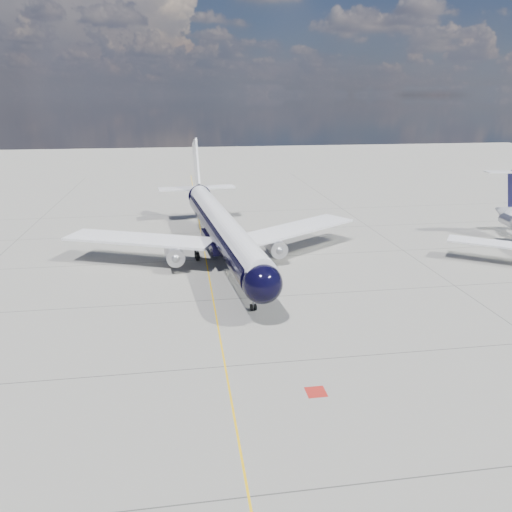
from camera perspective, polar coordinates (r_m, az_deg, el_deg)
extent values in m
plane|color=gray|center=(76.81, -5.95, 0.74)|extent=(320.00, 320.00, 0.00)
cube|color=#F0B30C|center=(72.05, -5.74, -0.42)|extent=(0.16, 160.00, 0.01)
cube|color=maroon|center=(41.47, 6.87, -15.17)|extent=(1.60, 1.60, 0.01)
cylinder|color=black|center=(70.14, -3.87, 3.00)|extent=(8.21, 41.37, 4.12)
sphere|color=black|center=(50.00, 0.75, -3.19)|extent=(4.51, 4.51, 4.12)
cone|color=black|center=(94.55, -6.77, 7.21)|extent=(4.85, 7.96, 4.12)
cylinder|color=white|center=(69.88, -3.89, 3.81)|extent=(7.52, 43.43, 3.21)
cube|color=black|center=(49.59, 0.82, -2.64)|extent=(2.72, 1.55, 0.60)
cube|color=white|center=(70.90, -13.17, 1.90)|extent=(21.30, 12.89, 0.35)
cube|color=white|center=(74.72, 4.52, 3.14)|extent=(20.30, 16.05, 0.35)
cube|color=black|center=(70.55, -3.85, 1.81)|extent=(5.61, 11.23, 1.08)
cylinder|color=#AFAFB6|center=(67.81, -9.35, 0.31)|extent=(2.91, 5.20, 2.43)
cylinder|color=#AFAFB6|center=(70.30, 2.14, 1.18)|extent=(2.91, 5.20, 2.43)
sphere|color=gray|center=(65.65, -9.16, -0.27)|extent=(1.30, 1.30, 1.19)
sphere|color=gray|center=(68.22, 2.68, 0.64)|extent=(1.30, 1.30, 1.19)
cube|color=white|center=(67.78, -9.40, 1.02)|extent=(0.58, 3.47, 1.19)
cube|color=white|center=(70.27, 2.10, 1.86)|extent=(0.58, 3.47, 1.19)
cube|color=white|center=(93.16, -6.85, 10.49)|extent=(1.03, 6.87, 9.23)
cube|color=white|center=(94.39, -6.79, 7.72)|extent=(14.36, 4.86, 0.24)
cylinder|color=gray|center=(54.60, -0.30, -4.93)|extent=(0.21, 0.21, 2.27)
cylinder|color=black|center=(54.94, -0.52, -5.89)|extent=(0.27, 0.77, 0.76)
cylinder|color=black|center=(55.03, -0.08, -5.85)|extent=(0.27, 0.77, 0.76)
cylinder|color=gray|center=(72.02, -6.77, 0.75)|extent=(0.31, 0.31, 2.06)
cylinder|color=gray|center=(73.19, -1.39, 1.16)|extent=(0.31, 0.31, 2.06)
cylinder|color=black|center=(71.72, -6.68, -0.04)|extent=(0.60, 1.23, 1.19)
cylinder|color=black|center=(72.84, -6.81, 0.24)|extent=(0.60, 1.23, 1.19)
cylinder|color=black|center=(72.89, -1.28, 0.37)|extent=(0.60, 1.23, 1.19)
cylinder|color=black|center=(74.00, -1.49, 0.64)|extent=(0.60, 1.23, 1.19)
cone|color=white|center=(93.59, 26.50, 4.53)|extent=(3.70, 5.92, 3.01)
cube|color=white|center=(77.32, 26.22, 1.22)|extent=(13.44, 10.98, 0.25)
cylinder|color=#AFAFB6|center=(87.22, 26.93, 3.60)|extent=(2.12, 3.75, 1.67)
cube|color=white|center=(87.49, 27.25, 3.60)|extent=(1.34, 1.91, 0.20)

